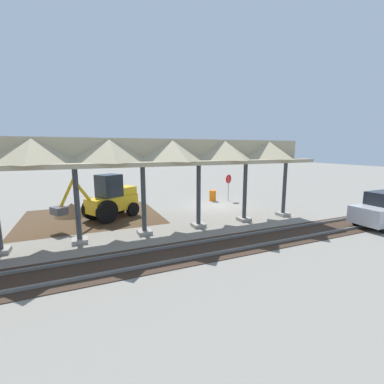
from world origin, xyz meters
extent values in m
plane|color=gray|center=(0.00, 0.00, 0.00)|extent=(120.00, 120.00, 0.00)
cube|color=#4C3823|center=(9.03, -0.34, 0.00)|extent=(8.44, 7.00, 0.01)
cube|color=#9E998E|center=(-2.62, 4.44, 0.10)|extent=(0.70, 0.70, 0.20)
cylinder|color=#383D42|center=(-2.62, 4.44, 1.80)|extent=(0.24, 0.24, 3.60)
cube|color=#9E998E|center=(0.49, 4.44, 0.10)|extent=(0.70, 0.70, 0.20)
cylinder|color=#383D42|center=(0.49, 4.44, 1.80)|extent=(0.24, 0.24, 3.60)
cube|color=#9E998E|center=(3.59, 4.44, 0.10)|extent=(0.70, 0.70, 0.20)
cylinder|color=#383D42|center=(3.59, 4.44, 1.80)|extent=(0.24, 0.24, 3.60)
cube|color=#9E998E|center=(6.70, 4.44, 0.10)|extent=(0.70, 0.70, 0.20)
cylinder|color=#383D42|center=(6.70, 4.44, 1.80)|extent=(0.24, 0.24, 3.60)
cube|color=#9E998E|center=(9.81, 4.44, 0.10)|extent=(0.70, 0.70, 0.20)
cylinder|color=#383D42|center=(9.81, 4.44, 1.80)|extent=(0.24, 0.24, 3.60)
cube|color=#9E998E|center=(12.91, 4.44, 0.10)|extent=(0.70, 0.70, 0.20)
cube|color=tan|center=(5.15, 4.44, 3.70)|extent=(16.73, 3.20, 0.20)
cube|color=tan|center=(5.15, 4.44, 4.35)|extent=(16.73, 0.20, 1.10)
pyramid|color=tan|center=(-1.07, 4.44, 4.35)|extent=(2.80, 3.20, 1.10)
pyramid|color=tan|center=(2.04, 4.44, 4.35)|extent=(2.80, 3.20, 1.10)
pyramid|color=tan|center=(5.15, 4.44, 4.35)|extent=(2.80, 3.20, 1.10)
pyramid|color=tan|center=(8.25, 4.44, 4.35)|extent=(2.80, 3.20, 1.10)
pyramid|color=tan|center=(11.36, 4.44, 4.35)|extent=(2.80, 3.20, 1.10)
cube|color=slate|center=(0.00, 6.88, 0.07)|extent=(60.00, 0.08, 0.15)
cube|color=slate|center=(0.00, 8.31, 0.07)|extent=(60.00, 0.08, 0.15)
cube|color=#38281E|center=(0.00, 7.59, 0.01)|extent=(60.00, 2.58, 0.03)
cylinder|color=gray|center=(-1.93, -1.34, 1.03)|extent=(0.06, 0.06, 2.05)
cylinder|color=red|center=(-1.93, -1.34, 1.86)|extent=(0.71, 0.32, 0.76)
cube|color=yellow|center=(7.81, 0.49, 0.97)|extent=(3.41, 2.77, 0.90)
cube|color=#1E262D|center=(7.98, 0.59, 2.12)|extent=(1.72, 1.68, 1.40)
cube|color=yellow|center=(6.94, -0.05, 1.67)|extent=(1.55, 1.53, 0.50)
cylinder|color=black|center=(9.00, 0.37, 0.70)|extent=(1.35, 0.98, 1.40)
cylinder|color=black|center=(8.26, 1.60, 0.70)|extent=(1.35, 0.98, 1.40)
cylinder|color=black|center=(7.22, -0.64, 0.45)|extent=(0.92, 0.72, 0.90)
cylinder|color=black|center=(6.54, 0.48, 0.45)|extent=(0.92, 0.72, 0.90)
cylinder|color=yellow|center=(9.57, 1.56, 2.08)|extent=(1.00, 0.71, 1.41)
cylinder|color=yellow|center=(10.35, 2.03, 1.94)|extent=(0.98, 0.68, 1.65)
cube|color=#47474C|center=(10.74, 2.27, 1.16)|extent=(0.93, 1.00, 0.40)
cone|color=#4C3823|center=(10.25, -1.18, 0.00)|extent=(4.49, 4.49, 1.70)
cylinder|color=black|center=(-4.90, 9.36, 0.30)|extent=(0.60, 0.20, 0.60)
cylinder|color=black|center=(-4.89, 7.89, 0.30)|extent=(0.60, 0.20, 0.60)
cylinder|color=orange|center=(-0.66, -1.78, 0.45)|extent=(0.56, 0.56, 0.90)
camera|label=1|loc=(9.59, 17.20, 4.40)|focal=24.00mm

